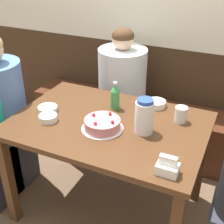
# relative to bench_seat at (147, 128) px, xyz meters

# --- Properties ---
(ground_plane) EXTENTS (12.00, 12.00, 0.00)m
(ground_plane) POSITION_rel_bench_seat_xyz_m (0.00, -0.83, -0.24)
(ground_plane) COLOR brown
(back_wall) EXTENTS (4.80, 0.04, 2.50)m
(back_wall) POSITION_rel_bench_seat_xyz_m (0.00, 0.22, 1.01)
(back_wall) COLOR #3D2819
(back_wall) RESTS_ON ground_plane
(bench_seat) EXTENTS (2.22, 0.38, 0.47)m
(bench_seat) POSITION_rel_bench_seat_xyz_m (0.00, 0.00, 0.00)
(bench_seat) COLOR #472314
(bench_seat) RESTS_ON ground_plane
(dining_table) EXTENTS (1.23, 0.85, 0.75)m
(dining_table) POSITION_rel_bench_seat_xyz_m (0.00, -0.83, 0.42)
(dining_table) COLOR #4C2D19
(dining_table) RESTS_ON ground_plane
(birthday_cake) EXTENTS (0.26, 0.26, 0.09)m
(birthday_cake) POSITION_rel_bench_seat_xyz_m (0.00, -0.92, 0.55)
(birthday_cake) COLOR white
(birthday_cake) RESTS_ON dining_table
(water_pitcher) EXTENTS (0.11, 0.11, 0.22)m
(water_pitcher) POSITION_rel_bench_seat_xyz_m (0.24, -0.84, 0.62)
(water_pitcher) COLOR white
(water_pitcher) RESTS_ON dining_table
(soju_bottle) EXTENTS (0.06, 0.06, 0.19)m
(soju_bottle) POSITION_rel_bench_seat_xyz_m (-0.04, -0.64, 0.61)
(soju_bottle) COLOR #388E4C
(soju_bottle) RESTS_ON dining_table
(napkin_holder) EXTENTS (0.11, 0.08, 0.11)m
(napkin_holder) POSITION_rel_bench_seat_xyz_m (0.48, -1.15, 0.56)
(napkin_holder) COLOR white
(napkin_holder) RESTS_ON dining_table
(bowl_soup_white) EXTENTS (0.13, 0.13, 0.03)m
(bowl_soup_white) POSITION_rel_bench_seat_xyz_m (-0.44, -0.86, 0.53)
(bowl_soup_white) COLOR white
(bowl_soup_white) RESTS_ON dining_table
(bowl_rice_small) EXTENTS (0.12, 0.12, 0.04)m
(bowl_rice_small) POSITION_rel_bench_seat_xyz_m (-0.36, -0.97, 0.54)
(bowl_rice_small) COLOR white
(bowl_rice_small) RESTS_ON dining_table
(bowl_side_dish) EXTENTS (0.13, 0.13, 0.04)m
(bowl_side_dish) POSITION_rel_bench_seat_xyz_m (0.21, -0.50, 0.54)
(bowl_side_dish) COLOR white
(bowl_side_dish) RESTS_ON dining_table
(glass_water_tall) EXTENTS (0.08, 0.08, 0.10)m
(glass_water_tall) POSITION_rel_bench_seat_xyz_m (0.41, -0.63, 0.57)
(glass_water_tall) COLOR silver
(glass_water_tall) RESTS_ON dining_table
(person_pale_blue_shirt) EXTENTS (0.40, 0.40, 1.24)m
(person_pale_blue_shirt) POSITION_rel_bench_seat_xyz_m (-0.88, -0.87, 0.39)
(person_pale_blue_shirt) COLOR #33333D
(person_pale_blue_shirt) RESTS_ON ground_plane
(person_grey_tee) EXTENTS (0.40, 0.40, 1.18)m
(person_grey_tee) POSITION_rel_bench_seat_xyz_m (-0.20, -0.15, 0.36)
(person_grey_tee) COLOR #33333D
(person_grey_tee) RESTS_ON ground_plane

